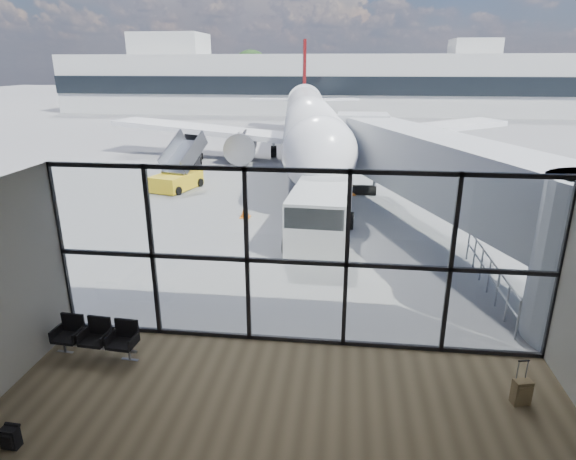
% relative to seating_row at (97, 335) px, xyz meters
% --- Properties ---
extents(ground, '(220.00, 220.00, 0.00)m').
position_rel_seating_row_xyz_m(ground, '(4.71, 41.10, -0.52)').
color(ground, slate).
rests_on(ground, ground).
extents(lounge_shell, '(12.02, 8.01, 4.51)m').
position_rel_seating_row_xyz_m(lounge_shell, '(4.71, -3.70, 2.13)').
color(lounge_shell, brown).
rests_on(lounge_shell, ground).
extents(glass_curtain_wall, '(12.10, 0.12, 4.50)m').
position_rel_seating_row_xyz_m(glass_curtain_wall, '(4.71, 1.10, 1.73)').
color(glass_curtain_wall, white).
rests_on(glass_curtain_wall, ground).
extents(jet_bridge, '(8.00, 16.50, 4.33)m').
position_rel_seating_row_xyz_m(jet_bridge, '(9.61, 8.18, 2.24)').
color(jet_bridge, '#A0A3A5').
rests_on(jet_bridge, ground).
extents(apron_railing, '(0.06, 5.46, 1.11)m').
position_rel_seating_row_xyz_m(apron_railing, '(10.31, 4.60, 0.20)').
color(apron_railing, gray).
rests_on(apron_railing, ground).
extents(far_terminal, '(80.00, 12.20, 11.00)m').
position_rel_seating_row_xyz_m(far_terminal, '(4.13, 63.08, 3.69)').
color(far_terminal, '#A8A8A3').
rests_on(far_terminal, ground).
extents(tree_0, '(4.95, 4.95, 7.12)m').
position_rel_seating_row_xyz_m(tree_0, '(-40.29, 73.10, 4.11)').
color(tree_0, '#382619').
rests_on(tree_0, ground).
extents(tree_1, '(5.61, 5.61, 8.07)m').
position_rel_seating_row_xyz_m(tree_1, '(-34.29, 73.10, 4.74)').
color(tree_1, '#382619').
rests_on(tree_1, ground).
extents(tree_2, '(6.27, 6.27, 9.03)m').
position_rel_seating_row_xyz_m(tree_2, '(-28.29, 73.10, 5.36)').
color(tree_2, '#382619').
rests_on(tree_2, ground).
extents(tree_3, '(4.95, 4.95, 7.12)m').
position_rel_seating_row_xyz_m(tree_3, '(-22.29, 73.10, 4.11)').
color(tree_3, '#382619').
rests_on(tree_3, ground).
extents(tree_4, '(5.61, 5.61, 8.07)m').
position_rel_seating_row_xyz_m(tree_4, '(-16.29, 73.10, 4.74)').
color(tree_4, '#382619').
rests_on(tree_4, ground).
extents(tree_5, '(6.27, 6.27, 9.03)m').
position_rel_seating_row_xyz_m(tree_5, '(-10.29, 73.10, 5.36)').
color(tree_5, '#382619').
rests_on(tree_5, ground).
extents(seating_row, '(2.11, 0.72, 0.93)m').
position_rel_seating_row_xyz_m(seating_row, '(0.00, 0.00, 0.00)').
color(seating_row, gray).
rests_on(seating_row, ground).
extents(backpack, '(0.32, 0.29, 0.46)m').
position_rel_seating_row_xyz_m(backpack, '(-0.12, -3.10, -0.29)').
color(backpack, black).
rests_on(backpack, ground).
extents(suitcase, '(0.40, 0.33, 0.99)m').
position_rel_seating_row_xyz_m(suitcase, '(9.60, -0.72, -0.22)').
color(suitcase, brown).
rests_on(suitcase, ground).
extents(airliner, '(30.38, 35.32, 9.11)m').
position_rel_seating_row_xyz_m(airliner, '(2.91, 27.66, 2.26)').
color(airliner, white).
rests_on(airliner, ground).
extents(service_van, '(2.66, 5.11, 2.17)m').
position_rel_seating_row_xyz_m(service_van, '(4.92, 8.49, 0.60)').
color(service_van, silver).
rests_on(service_van, ground).
extents(belt_loader, '(2.16, 4.00, 1.75)m').
position_rel_seating_row_xyz_m(belt_loader, '(-5.26, 23.99, 0.07)').
color(belt_loader, black).
rests_on(belt_loader, ground).
extents(mobile_stairs, '(2.58, 3.85, 2.48)m').
position_rel_seating_row_xyz_m(mobile_stairs, '(-3.60, 16.16, 0.08)').
color(mobile_stairs, gold).
rests_on(mobile_stairs, ground).
extents(traffic_cone_a, '(0.46, 0.46, 0.66)m').
position_rel_seating_row_xyz_m(traffic_cone_a, '(1.30, 11.31, -0.21)').
color(traffic_cone_a, orange).
rests_on(traffic_cone_a, ground).
extents(traffic_cone_b, '(0.40, 0.40, 0.57)m').
position_rel_seating_row_xyz_m(traffic_cone_b, '(5.69, 10.20, -0.24)').
color(traffic_cone_b, '#F4400C').
rests_on(traffic_cone_b, ground).
extents(traffic_cone_c, '(0.40, 0.40, 0.56)m').
position_rel_seating_row_xyz_m(traffic_cone_c, '(6.25, 15.97, -0.25)').
color(traffic_cone_c, '#E55F0C').
rests_on(traffic_cone_c, ground).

